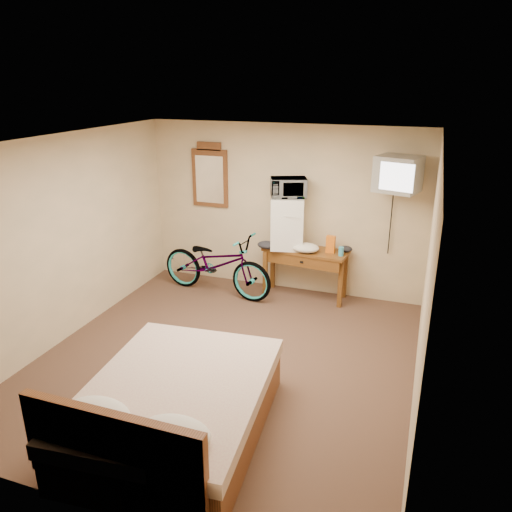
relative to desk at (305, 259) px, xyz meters
name	(u,v)px	position (x,y,z in m)	size (l,w,h in m)	color
room	(223,259)	(-0.42, -2.00, 0.63)	(4.60, 4.64, 2.50)	#513528
desk	(305,259)	(0.00, 0.00, 0.00)	(1.26, 0.59, 0.75)	brown
mini_fridge	(288,223)	(-0.28, 0.03, 0.51)	(0.55, 0.53, 0.75)	white
microwave	(288,188)	(-0.28, 0.03, 1.02)	(0.49, 0.34, 0.27)	white
snack_bag	(331,244)	(0.36, 0.01, 0.26)	(0.12, 0.07, 0.25)	orange
blue_cup	(341,251)	(0.53, -0.07, 0.20)	(0.07, 0.07, 0.13)	#389DC0
cloth_cream	(305,248)	(0.02, -0.07, 0.20)	(0.40, 0.31, 0.12)	beige
cloth_dark_a	(267,245)	(-0.55, -0.12, 0.19)	(0.29, 0.22, 0.11)	black
cloth_dark_b	(346,249)	(0.56, 0.12, 0.18)	(0.19, 0.15, 0.08)	black
crt_television	(398,174)	(1.19, 0.02, 1.31)	(0.64, 0.67, 0.47)	black
wall_mirror	(210,176)	(-1.60, 0.27, 1.06)	(0.58, 0.04, 0.99)	brown
bicycle	(216,264)	(-1.29, -0.29, -0.14)	(0.64, 1.82, 0.96)	black
bed	(173,409)	(-0.35, -3.38, -0.32)	(1.71, 2.17, 0.90)	brown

